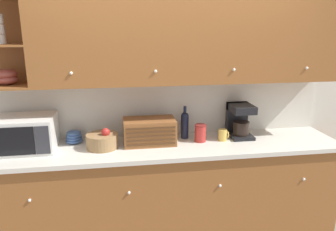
{
  "coord_description": "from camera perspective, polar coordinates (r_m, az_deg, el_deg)",
  "views": [
    {
      "loc": [
        -0.46,
        -3.1,
        2.0
      ],
      "look_at": [
        0.0,
        -0.22,
        1.19
      ],
      "focal_mm": 35.0,
      "sensor_mm": 36.0,
      "label": 1
    }
  ],
  "objects": [
    {
      "name": "fruit_basket",
      "position": [
        2.97,
        -11.38,
        -4.31
      ],
      "size": [
        0.28,
        0.28,
        0.19
      ],
      "color": "#937047",
      "rests_on": "counter_unit"
    },
    {
      "name": "bread_box",
      "position": [
        3.01,
        -3.24,
        -2.78
      ],
      "size": [
        0.47,
        0.28,
        0.23
      ],
      "color": "brown",
      "rests_on": "counter_unit"
    },
    {
      "name": "backsplash_panel",
      "position": [
        3.22,
        -0.58,
        1.46
      ],
      "size": [
        3.16,
        0.01,
        0.55
      ],
      "color": "silver",
      "rests_on": "counter_unit"
    },
    {
      "name": "counter_unit",
      "position": [
        3.21,
        0.27,
        -12.88
      ],
      "size": [
        3.18,
        0.65,
        0.94
      ],
      "color": "#935628",
      "rests_on": "ground_plane"
    },
    {
      "name": "microwave",
      "position": [
        3.1,
        -23.65,
        -2.92
      ],
      "size": [
        0.51,
        0.4,
        0.3
      ],
      "color": "silver",
      "rests_on": "counter_unit"
    },
    {
      "name": "wine_bottle",
      "position": [
        3.14,
        2.93,
        -1.46
      ],
      "size": [
        0.07,
        0.07,
        0.32
      ],
      "color": "black",
      "rests_on": "counter_unit"
    },
    {
      "name": "wall_back",
      "position": [
        3.24,
        -0.68,
        3.08
      ],
      "size": [
        5.56,
        0.06,
        2.6
      ],
      "color": "beige",
      "rests_on": "ground_plane"
    },
    {
      "name": "upper_cabinets",
      "position": [
        2.98,
        3.21,
        12.7
      ],
      "size": [
        3.16,
        0.4,
        0.72
      ],
      "color": "#935628",
      "rests_on": "backsplash_panel"
    },
    {
      "name": "storage_canister",
      "position": [
        3.08,
        5.67,
        -3.06
      ],
      "size": [
        0.11,
        0.11,
        0.16
      ],
      "color": "#B22D28",
      "rests_on": "counter_unit"
    },
    {
      "name": "coffee_maker",
      "position": [
        3.27,
        12.36,
        -0.72
      ],
      "size": [
        0.21,
        0.28,
        0.32
      ],
      "color": "black",
      "rests_on": "counter_unit"
    },
    {
      "name": "bowl_stack_on_counter",
      "position": [
        3.16,
        -16.06,
        -3.63
      ],
      "size": [
        0.16,
        0.16,
        0.12
      ],
      "color": "#3D5B93",
      "rests_on": "counter_unit"
    },
    {
      "name": "mug",
      "position": [
        3.14,
        9.55,
        -3.36
      ],
      "size": [
        0.09,
        0.08,
        0.11
      ],
      "color": "gold",
      "rests_on": "counter_unit"
    },
    {
      "name": "ground_plane",
      "position": [
        3.71,
        -0.54,
        -17.02
      ],
      "size": [
        24.0,
        24.0,
        0.0
      ],
      "primitive_type": "plane",
      "color": "slate"
    }
  ]
}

